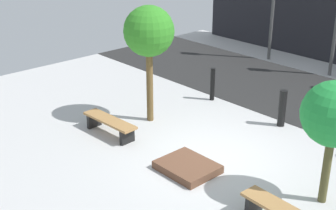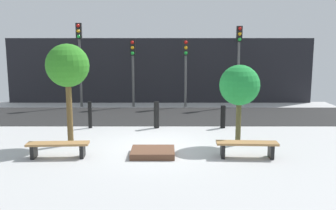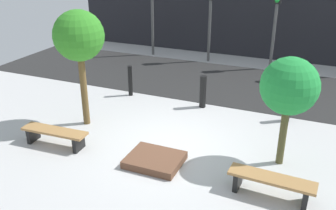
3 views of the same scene
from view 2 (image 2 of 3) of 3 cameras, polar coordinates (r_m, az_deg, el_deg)
ground_plane at (r=11.61m, az=-2.19°, el=-6.41°), size 18.00×18.00×0.00m
road_strip at (r=16.47m, az=-1.55°, el=-1.65°), size 18.00×4.22×0.01m
building_facade at (r=20.17m, az=-1.28°, el=5.28°), size 16.20×0.50×3.43m
bench_left at (r=10.93m, az=-16.45°, el=-6.13°), size 1.72×0.50×0.43m
bench_right at (r=10.71m, az=11.89°, el=-6.19°), size 1.72×0.50×0.45m
planter_bed at (r=10.75m, az=-2.37°, el=-7.22°), size 1.24×1.03×0.18m
tree_behind_left_bench at (r=11.87m, az=-15.10°, el=5.64°), size 1.32×1.32×3.15m
tree_behind_right_bench at (r=11.73m, az=10.80°, el=2.89°), size 1.25×1.25×2.51m
bollard_far_left at (r=14.35m, az=-11.85°, el=-1.47°), size 0.14×0.14×1.01m
bollard_left at (r=14.06m, az=-1.81°, el=-1.51°), size 0.20×0.20×1.01m
bollard_center at (r=14.22m, az=8.34°, el=-1.80°), size 0.19×0.19×0.85m
traffic_light_west at (r=19.06m, az=-13.38°, el=8.15°), size 0.28×0.27×4.13m
traffic_light_mid_west at (r=18.65m, az=-5.43°, el=6.76°), size 0.28×0.27×3.33m
traffic_light_mid_east at (r=18.59m, az=2.67°, el=6.79°), size 0.28×0.27×3.34m
traffic_light_east at (r=18.88m, az=10.70°, el=7.96°), size 0.28×0.27×3.99m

